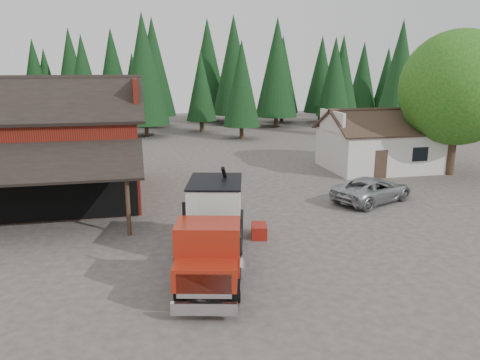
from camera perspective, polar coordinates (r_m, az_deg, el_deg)
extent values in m
plane|color=#4A413A|center=(21.17, 2.11, -7.52)|extent=(120.00, 120.00, 0.00)
cube|color=maroon|center=(30.15, -23.74, 2.68)|extent=(12.00, 10.00, 5.00)
cube|color=black|center=(27.31, -25.43, 8.91)|extent=(12.80, 5.53, 2.35)
cube|color=black|center=(32.20, -23.51, 9.63)|extent=(12.80, 5.53, 2.35)
cube|color=maroon|center=(29.14, -12.61, 10.11)|extent=(0.25, 7.00, 2.00)
cube|color=black|center=(23.66, -26.90, 1.84)|extent=(12.40, 3.53, 1.44)
cylinder|color=#382619|center=(22.10, -13.49, -3.14)|extent=(0.20, 0.20, 2.80)
cube|color=black|center=(25.42, -25.74, -0.55)|extent=(11.70, 0.08, 3.90)
cube|color=silver|center=(37.31, 16.65, 3.61)|extent=(8.00, 6.00, 3.00)
cube|color=#38281E|center=(35.71, 18.05, 6.74)|extent=(8.60, 3.42, 1.80)
cube|color=#38281E|center=(38.31, 15.80, 7.33)|extent=(8.60, 3.42, 1.80)
cube|color=silver|center=(35.23, 11.15, 7.07)|extent=(0.20, 4.20, 1.50)
cube|color=silver|center=(39.11, 22.05, 6.97)|extent=(0.20, 4.20, 1.50)
cube|color=#38281E|center=(34.08, 16.81, 1.84)|extent=(0.90, 0.06, 2.00)
cube|color=black|center=(35.53, 21.12, 2.95)|extent=(1.20, 0.06, 1.00)
cylinder|color=#382619|center=(36.97, 24.34, 3.04)|extent=(0.60, 0.60, 3.20)
sphere|color=#185814|center=(36.50, 25.06, 10.14)|extent=(8.00, 8.00, 8.00)
sphere|color=#185814|center=(36.51, 22.59, 8.48)|extent=(4.40, 4.40, 4.40)
sphere|color=#185814|center=(36.54, 26.94, 8.53)|extent=(4.80, 4.80, 4.80)
cylinder|color=#382619|center=(50.77, 0.19, 5.93)|extent=(0.44, 0.44, 1.60)
cone|color=black|center=(50.34, 0.20, 11.69)|extent=(3.96, 3.96, 9.00)
cylinder|color=#382619|center=(53.00, 18.40, 5.56)|extent=(0.44, 0.44, 1.60)
cone|color=black|center=(52.56, 18.91, 12.15)|extent=(4.84, 4.84, 11.00)
cylinder|color=#382619|center=(53.54, -11.33, 6.06)|extent=(0.44, 0.44, 1.60)
cone|color=black|center=(53.10, -11.67, 13.14)|extent=(5.28, 5.28, 12.00)
cylinder|color=black|center=(16.08, -7.34, -12.90)|extent=(0.53, 1.02, 0.98)
cylinder|color=black|center=(15.93, -0.51, -13.04)|extent=(0.53, 1.02, 0.98)
cylinder|color=black|center=(19.95, -5.63, -7.44)|extent=(0.53, 1.02, 0.98)
cylinder|color=black|center=(19.83, -0.22, -7.50)|extent=(0.53, 1.02, 0.98)
cylinder|color=black|center=(21.11, -5.25, -6.22)|extent=(0.53, 1.02, 0.98)
cylinder|color=black|center=(20.99, -0.16, -6.27)|extent=(0.53, 1.02, 0.98)
cube|color=black|center=(18.42, -3.23, -8.04)|extent=(2.70, 7.65, 0.36)
cube|color=silver|center=(14.77, -4.39, -15.38)|extent=(2.02, 0.62, 0.40)
cube|color=silver|center=(14.52, -4.41, -12.76)|extent=(1.66, 0.47, 0.80)
cube|color=maroon|center=(14.94, -4.23, -11.40)|extent=(2.21, 1.58, 0.75)
cube|color=maroon|center=(15.80, -3.90, -8.02)|extent=(2.42, 1.96, 1.64)
cube|color=black|center=(15.04, -4.14, -8.08)|extent=(1.83, 0.50, 0.80)
cylinder|color=black|center=(16.47, -6.79, -5.36)|extent=(0.15, 0.15, 1.60)
cube|color=black|center=(16.64, -3.65, -7.03)|extent=(2.14, 0.60, 1.42)
cube|color=black|center=(19.49, -2.99, -6.03)|extent=(3.38, 5.53, 0.14)
cube|color=beige|center=(19.09, -3.04, -2.32)|extent=(2.66, 3.32, 1.42)
cone|color=beige|center=(19.35, -3.00, -4.85)|extent=(2.35, 2.35, 0.62)
cube|color=black|center=(18.90, -3.06, -0.20)|extent=(2.77, 3.43, 0.07)
cylinder|color=black|center=(20.28, -1.30, -1.60)|extent=(1.07, 1.80, 2.71)
cube|color=maroon|center=(21.47, -4.04, -3.48)|extent=(0.68, 0.81, 0.40)
cylinder|color=silver|center=(16.70, -0.12, -10.72)|extent=(0.69, 0.98, 0.50)
imported|color=#A7ABAF|center=(28.11, 15.87, -1.12)|extent=(5.75, 4.38, 1.45)
cube|color=maroon|center=(21.62, 2.33, -6.21)|extent=(0.92, 1.22, 0.60)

